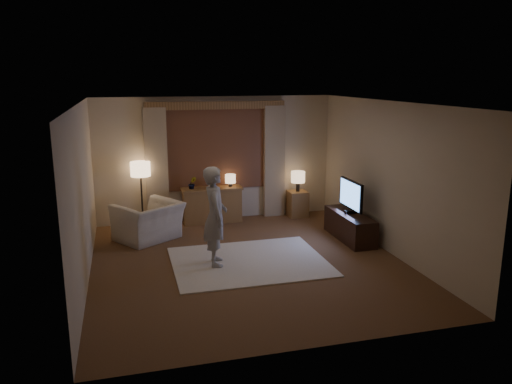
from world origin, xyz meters
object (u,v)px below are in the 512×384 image
object	(u,v)px
tv_stand	(350,226)
person	(215,216)
sideboard	(212,206)
side_table	(297,204)
armchair	(148,222)

from	to	relation	value
tv_stand	person	bearing A→B (deg)	-166.23
sideboard	person	xyz separation A→B (m)	(-0.37, -2.44, 0.47)
side_table	tv_stand	size ratio (longest dim) A/B	0.40
tv_stand	person	xyz separation A→B (m)	(-2.68, -0.66, 0.57)
person	armchair	bearing A→B (deg)	37.04
person	sideboard	bearing A→B (deg)	-3.30
armchair	person	world-z (taller)	person
side_table	armchair	bearing A→B (deg)	-166.14
tv_stand	sideboard	bearing A→B (deg)	142.21
tv_stand	armchair	bearing A→B (deg)	165.64
sideboard	person	distance (m)	2.52
armchair	side_table	size ratio (longest dim) A/B	1.94
armchair	side_table	world-z (taller)	armchair
armchair	person	distance (m)	1.93
sideboard	armchair	bearing A→B (deg)	-147.93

